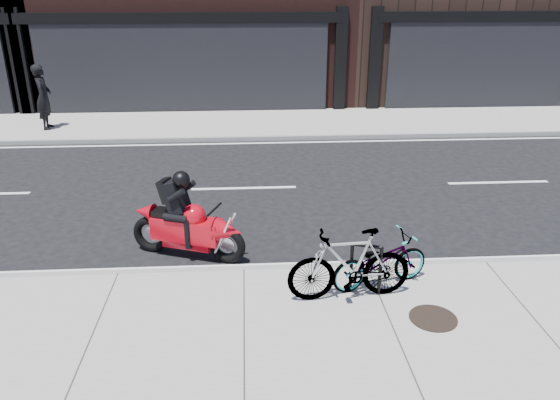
{
  "coord_description": "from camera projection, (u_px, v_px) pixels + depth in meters",
  "views": [
    {
      "loc": [
        0.1,
        -9.72,
        4.5
      ],
      "look_at": [
        0.65,
        -0.95,
        0.9
      ],
      "focal_mm": 35.0,
      "sensor_mm": 36.0,
      "label": 1
    }
  ],
  "objects": [
    {
      "name": "ground",
      "position": [
        244.0,
        225.0,
        10.68
      ],
      "size": [
        120.0,
        120.0,
        0.0
      ],
      "primitive_type": "plane",
      "color": "black",
      "rests_on": "ground"
    },
    {
      "name": "sidewalk_far",
      "position": [
        243.0,
        124.0,
        17.81
      ],
      "size": [
        60.0,
        3.5,
        0.13
      ],
      "primitive_type": "cube",
      "color": "gray",
      "rests_on": "ground"
    },
    {
      "name": "bike_rack",
      "position": [
        366.0,
        264.0,
        7.98
      ],
      "size": [
        0.45,
        0.2,
        0.8
      ],
      "rotation": [
        0.0,
        0.0,
        -0.35
      ],
      "color": "black",
      "rests_on": "sidewalk_near"
    },
    {
      "name": "bicycle_front",
      "position": [
        380.0,
        261.0,
        8.19
      ],
      "size": [
        1.68,
        1.0,
        0.83
      ],
      "primitive_type": "imported",
      "rotation": [
        0.0,
        0.0,
        1.88
      ],
      "color": "gray",
      "rests_on": "sidewalk_near"
    },
    {
      "name": "bicycle_rear",
      "position": [
        349.0,
        264.0,
        7.83
      ],
      "size": [
        1.85,
        0.66,
        1.09
      ],
      "primitive_type": "imported",
      "rotation": [
        0.0,
        0.0,
        4.79
      ],
      "color": "gray",
      "rests_on": "sidewalk_near"
    },
    {
      "name": "motorcycle",
      "position": [
        192.0,
        224.0,
        9.21
      ],
      "size": [
        2.02,
        1.06,
        1.57
      ],
      "rotation": [
        0.0,
        0.0,
        -0.36
      ],
      "color": "black",
      "rests_on": "ground"
    },
    {
      "name": "pedestrian",
      "position": [
        43.0,
        97.0,
        16.63
      ],
      "size": [
        0.58,
        0.78,
        1.96
      ],
      "primitive_type": "imported",
      "rotation": [
        0.0,
        0.0,
        1.73
      ],
      "color": "black",
      "rests_on": "sidewalk_far"
    },
    {
      "name": "manhole_cover",
      "position": [
        433.0,
        318.0,
        7.52
      ],
      "size": [
        0.69,
        0.69,
        0.02
      ],
      "primitive_type": "cylinder",
      "rotation": [
        0.0,
        0.0,
        -0.05
      ],
      "color": "black",
      "rests_on": "sidewalk_near"
    }
  ]
}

